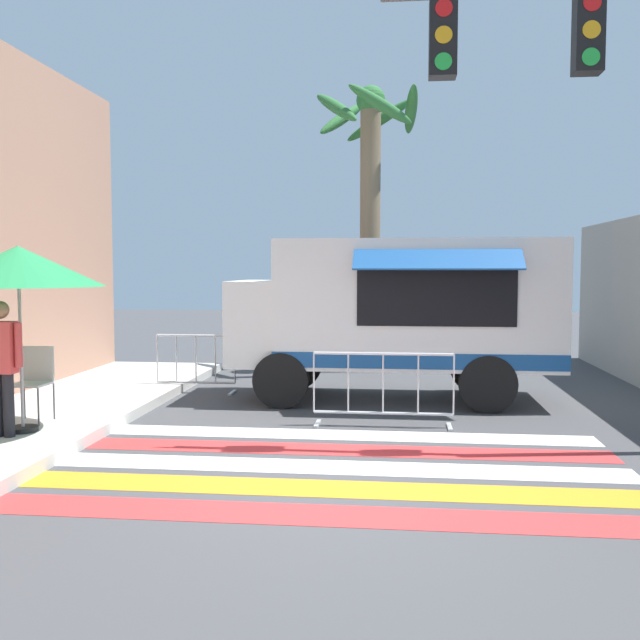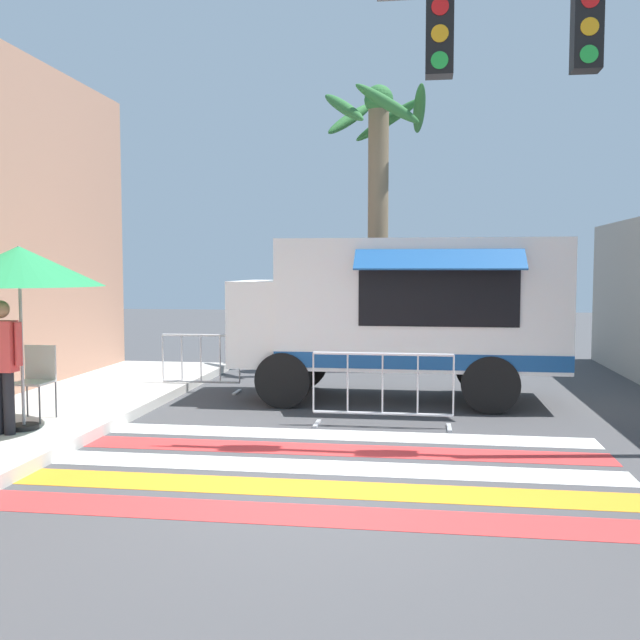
{
  "view_description": "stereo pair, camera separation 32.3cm",
  "coord_description": "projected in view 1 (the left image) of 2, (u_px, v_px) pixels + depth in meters",
  "views": [
    {
      "loc": [
        0.67,
        -6.78,
        2.16
      ],
      "look_at": [
        -0.42,
        3.14,
        1.45
      ],
      "focal_mm": 40.0,
      "sensor_mm": 36.0,
      "label": 1
    },
    {
      "loc": [
        0.99,
        -6.74,
        2.16
      ],
      "look_at": [
        -0.42,
        3.14,
        1.45
      ],
      "focal_mm": 40.0,
      "sensor_mm": 36.0,
      "label": 2
    }
  ],
  "objects": [
    {
      "name": "barricade_side",
      "position": [
        196.0,
        365.0,
        12.42
      ],
      "size": [
        1.42,
        0.44,
        1.03
      ],
      "color": "#B7BABF",
      "rests_on": "ground_plane"
    },
    {
      "name": "folding_chair",
      "position": [
        34.0,
        376.0,
        9.41
      ],
      "size": [
        0.44,
        0.44,
        0.98
      ],
      "rotation": [
        0.0,
        0.0,
        -0.37
      ],
      "color": "#4C4C51",
      "rests_on": "sidewalk_left"
    },
    {
      "name": "ground_plane",
      "position": [
        327.0,
        491.0,
        6.95
      ],
      "size": [
        60.0,
        60.0,
        0.0
      ],
      "primitive_type": "plane",
      "color": "#424244"
    },
    {
      "name": "vendor_person",
      "position": [
        1.0,
        360.0,
        8.48
      ],
      "size": [
        0.53,
        0.22,
        1.63
      ],
      "rotation": [
        0.0,
        0.0,
        -0.23
      ],
      "color": "black",
      "rests_on": "sidewalk_left"
    },
    {
      "name": "palm_tree",
      "position": [
        370.0,
        188.0,
        14.87
      ],
      "size": [
        2.25,
        2.35,
        5.95
      ],
      "color": "#7A664C",
      "rests_on": "ground_plane"
    },
    {
      "name": "patio_umbrella",
      "position": [
        18.0,
        267.0,
        8.68
      ],
      "size": [
        2.06,
        2.06,
        2.29
      ],
      "color": "black",
      "rests_on": "sidewalk_left"
    },
    {
      "name": "barricade_front",
      "position": [
        383.0,
        390.0,
        9.76
      ],
      "size": [
        1.94,
        0.44,
        1.03
      ],
      "color": "#B7BABF",
      "rests_on": "ground_plane"
    },
    {
      "name": "traffic_signal_pole",
      "position": [
        591.0,
        97.0,
        8.21
      ],
      "size": [
        3.84,
        0.29,
        5.85
      ],
      "color": "#515456",
      "rests_on": "ground_plane"
    },
    {
      "name": "food_truck",
      "position": [
        392.0,
        308.0,
        11.72
      ],
      "size": [
        5.26,
        2.48,
        2.63
      ],
      "color": "white",
      "rests_on": "ground_plane"
    },
    {
      "name": "crosswalk_painted",
      "position": [
        335.0,
        467.0,
        7.77
      ],
      "size": [
        6.4,
        3.6,
        0.01
      ],
      "color": "red",
      "rests_on": "ground_plane"
    }
  ]
}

